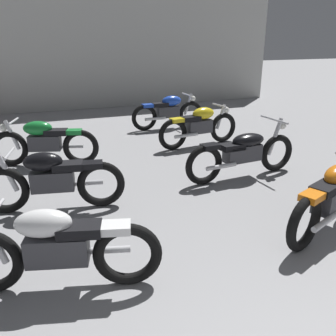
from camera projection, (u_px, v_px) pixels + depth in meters
name	position (u px, v px, depth m)	size (l,w,h in m)	color
back_wall	(85.00, 52.00, 11.49)	(13.18, 0.24, 3.60)	#B2B2AD
motorcycle_left_row_1	(56.00, 247.00, 3.38)	(1.93, 0.67, 0.88)	black
motorcycle_left_row_2	(52.00, 179.00, 4.97)	(1.96, 0.56, 0.88)	black
motorcycle_left_row_3	(44.00, 142.00, 6.70)	(1.92, 0.70, 0.88)	black
motorcycle_right_row_1	(332.00, 197.00, 4.43)	(1.86, 0.87, 0.88)	black
motorcycle_right_row_2	(243.00, 152.00, 6.12)	(2.17, 0.68, 0.97)	black
motorcycle_right_row_3	(199.00, 125.00, 7.88)	(1.97, 0.57, 0.88)	black
motorcycle_right_row_4	(168.00, 111.00, 9.37)	(1.97, 0.48, 0.88)	black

